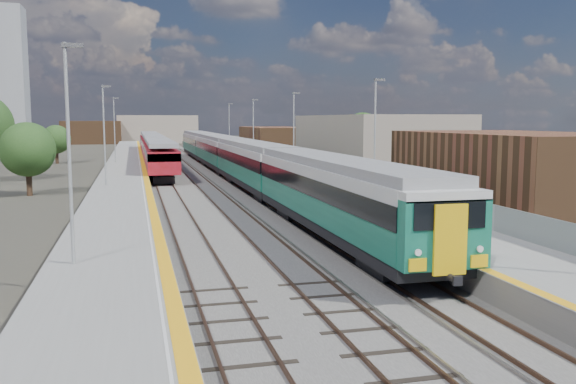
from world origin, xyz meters
name	(u,v)px	position (x,y,z in m)	size (l,w,h in m)	color
ground	(214,176)	(0.00, 50.00, 0.00)	(320.00, 320.00, 0.00)	#47443A
ballast_bed	(190,175)	(-2.25, 52.50, 0.03)	(10.50, 155.00, 0.06)	#565451
tracks	(194,172)	(-1.65, 54.18, 0.11)	(8.96, 160.00, 0.17)	#4C3323
platform_right	(258,169)	(5.28, 52.49, 0.54)	(4.70, 155.00, 8.52)	slate
platform_left	(125,171)	(-9.05, 52.49, 0.52)	(4.30, 155.00, 8.52)	slate
buildings	(89,99)	(-18.12, 138.60, 10.70)	(72.00, 185.50, 40.00)	brown
green_train	(233,155)	(1.50, 46.49, 2.41)	(3.11, 86.40, 3.42)	black
red_train	(154,148)	(-5.50, 70.39, 2.19)	(2.94, 59.60, 3.71)	black
tree_a	(28,150)	(-16.13, 37.30, 3.63)	(4.26, 4.26, 5.77)	#382619
tree_c	(56,139)	(-18.25, 73.99, 3.28)	(3.86, 3.86, 5.23)	#382619
tree_d	(363,130)	(24.12, 69.40, 4.40)	(5.16, 5.16, 6.99)	#382619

